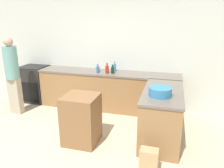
# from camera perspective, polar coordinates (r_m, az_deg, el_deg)

# --- Properties ---
(ground_plane) EXTENTS (14.00, 14.00, 0.00)m
(ground_plane) POSITION_cam_1_polar(r_m,az_deg,el_deg) (3.80, -10.28, -17.88)
(ground_plane) COLOR beige
(wall_back) EXTENTS (8.00, 0.06, 2.70)m
(wall_back) POSITION_cam_1_polar(r_m,az_deg,el_deg) (5.39, -0.08, 8.45)
(wall_back) COLOR silver
(wall_back) RESTS_ON ground_plane
(counter_back) EXTENTS (3.36, 0.65, 0.92)m
(counter_back) POSITION_cam_1_polar(r_m,az_deg,el_deg) (5.29, -1.08, -1.66)
(counter_back) COLOR olive
(counter_back) RESTS_ON ground_plane
(counter_peninsula) EXTENTS (0.69, 1.50, 0.92)m
(counter_peninsula) POSITION_cam_1_polar(r_m,az_deg,el_deg) (4.12, 12.82, -7.78)
(counter_peninsula) COLOR olive
(counter_peninsula) RESTS_ON ground_plane
(range_oven) EXTENTS (0.70, 0.62, 0.93)m
(range_oven) POSITION_cam_1_polar(r_m,az_deg,el_deg) (6.16, -19.53, 0.11)
(range_oven) COLOR black
(range_oven) RESTS_ON ground_plane
(island_table) EXTENTS (0.58, 0.57, 0.88)m
(island_table) POSITION_cam_1_polar(r_m,az_deg,el_deg) (3.93, -7.99, -9.10)
(island_table) COLOR brown
(island_table) RESTS_ON ground_plane
(mixing_bowl) EXTENTS (0.38, 0.38, 0.15)m
(mixing_bowl) POSITION_cam_1_polar(r_m,az_deg,el_deg) (3.67, 12.46, -1.95)
(mixing_bowl) COLOR teal
(mixing_bowl) RESTS_ON counter_peninsula
(water_bottle_blue) EXTENTS (0.06, 0.06, 0.20)m
(water_bottle_blue) POSITION_cam_1_polar(r_m,az_deg,el_deg) (5.08, -3.82, 3.85)
(water_bottle_blue) COLOR #386BB7
(water_bottle_blue) RESTS_ON counter_back
(vinegar_bottle_clear) EXTENTS (0.09, 0.09, 0.21)m
(vinegar_bottle_clear) POSITION_cam_1_polar(r_m,az_deg,el_deg) (5.18, -3.72, 4.12)
(vinegar_bottle_clear) COLOR silver
(vinegar_bottle_clear) RESTS_ON counter_back
(dish_soap_bottle) EXTENTS (0.07, 0.07, 0.24)m
(dish_soap_bottle) POSITION_cam_1_polar(r_m,az_deg,el_deg) (5.19, 0.70, 4.33)
(dish_soap_bottle) COLOR #338CBF
(dish_soap_bottle) RESTS_ON counter_back
(hot_sauce_bottle) EXTENTS (0.08, 0.08, 0.24)m
(hot_sauce_bottle) POSITION_cam_1_polar(r_m,az_deg,el_deg) (5.01, -1.31, 3.86)
(hot_sauce_bottle) COLOR red
(hot_sauce_bottle) RESTS_ON counter_back
(wine_bottle_dark) EXTENTS (0.08, 0.08, 0.20)m
(wine_bottle_dark) POSITION_cam_1_polar(r_m,az_deg,el_deg) (5.01, 0.14, 3.70)
(wine_bottle_dark) COLOR black
(wine_bottle_dark) RESTS_ON counter_back
(person_by_range) EXTENTS (0.30, 0.30, 1.76)m
(person_by_range) POSITION_cam_1_polar(r_m,az_deg,el_deg) (5.36, -24.57, 2.66)
(person_by_range) COLOR #ADA38E
(person_by_range) RESTS_ON ground_plane
(paper_bag) EXTENTS (0.26, 0.17, 0.37)m
(paper_bag) POSITION_cam_1_polar(r_m,az_deg,el_deg) (3.36, 9.57, -19.20)
(paper_bag) COLOR tan
(paper_bag) RESTS_ON ground_plane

